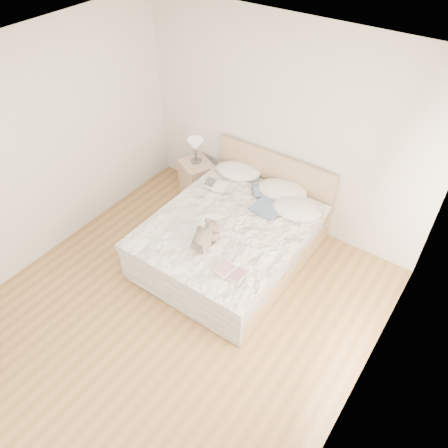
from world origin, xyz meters
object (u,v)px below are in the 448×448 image
at_px(table_lamp, 196,146).
at_px(childrens_book, 232,272).
at_px(bed, 233,238).
at_px(photo_book, 215,185).
at_px(nightstand, 197,179).
at_px(teddy_bear, 203,242).

bearing_deg(table_lamp, childrens_book, -42.49).
distance_m(bed, photo_book, 0.77).
bearing_deg(table_lamp, nightstand, -52.99).
relative_size(bed, childrens_book, 6.47).
relative_size(nightstand, table_lamp, 1.57).
bearing_deg(childrens_book, teddy_bear, 167.50).
relative_size(table_lamp, photo_book, 1.05).
bearing_deg(photo_book, childrens_book, -64.47).
height_order(table_lamp, photo_book, table_lamp).
bearing_deg(nightstand, table_lamp, 127.01).
xyz_separation_m(bed, table_lamp, (-1.18, 0.79, 0.51)).
bearing_deg(photo_book, teddy_bear, -77.80).
xyz_separation_m(bed, teddy_bear, (-0.03, -0.55, 0.34)).
relative_size(photo_book, childrens_book, 1.02).
xyz_separation_m(table_lamp, teddy_bear, (1.15, -1.33, -0.17)).
bearing_deg(bed, teddy_bear, -92.95).
relative_size(nightstand, photo_book, 1.65).
relative_size(childrens_book, teddy_bear, 0.88).
height_order(childrens_book, teddy_bear, teddy_bear).
height_order(bed, childrens_book, bed).
bearing_deg(table_lamp, bed, -33.87).
bearing_deg(bed, photo_book, 143.82).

